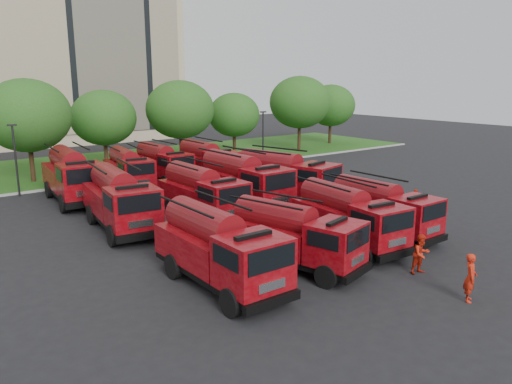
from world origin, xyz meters
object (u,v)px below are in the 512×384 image
Objects in this scene: fire_truck_1 at (293,236)px; fire_truck_2 at (348,217)px; fire_truck_0 at (218,248)px; firefighter_2 at (414,213)px; firefighter_0 at (468,301)px; firefighter_3 at (382,225)px; fire_truck_11 at (206,161)px; fire_truck_5 at (202,194)px; fire_truck_7 at (284,178)px; fire_truck_8 at (72,176)px; firefighter_4 at (142,240)px; fire_truck_9 at (128,170)px; firefighter_1 at (420,273)px; fire_truck_3 at (381,209)px; fire_truck_4 at (120,200)px; fire_truck_10 at (162,163)px; fire_truck_6 at (242,181)px; firefighter_5 at (297,195)px.

fire_truck_2 reaches higher than fire_truck_1.
fire_truck_0 is 4.54× the size of firefighter_2.
firefighter_0 is 1.02× the size of firefighter_3.
fire_truck_1 is at bearing -110.81° from fire_truck_11.
fire_truck_11 is (6.22, 9.60, -0.00)m from fire_truck_5.
fire_truck_5 is at bearing 66.51° from firefighter_2.
fire_truck_7 reaches higher than firefighter_2.
fire_truck_0 is 0.89× the size of fire_truck_7.
fire_truck_8 is 4.50× the size of firefighter_4.
fire_truck_0 is 3.75m from fire_truck_1.
fire_truck_8 is at bearing -36.77° from firefighter_4.
fire_truck_11 is 15.52m from firefighter_4.
fire_truck_9 reaches higher than firefighter_1.
fire_truck_11 is (10.70, 18.31, -0.01)m from fire_truck_0.
firefighter_0 reaches higher than firefighter_3.
firefighter_4 is at bearing 78.95° from firefighter_2.
fire_truck_3 is 0.94× the size of fire_truck_9.
fire_truck_9 is (-6.13, 18.79, 0.04)m from fire_truck_3.
fire_truck_11 is at bearing 7.13° from fire_truck_8.
fire_truck_4 is 4.04× the size of firefighter_0.
fire_truck_10 is (-2.90, 19.72, 0.05)m from fire_truck_3.
fire_truck_0 reaches higher than firefighter_0.
fire_truck_9 is 1.02× the size of fire_truck_10.
fire_truck_7 reaches higher than fire_truck_11.
firefighter_0 reaches higher than firefighter_1.
firefighter_1 is 1.00× the size of firefighter_4.
fire_truck_11 is at bearing 71.76° from fire_truck_6.
fire_truck_3 is at bearing 29.83° from firefighter_0.
fire_truck_6 reaches higher than firefighter_0.
fire_truck_9 is 3.89× the size of firefighter_1.
fire_truck_1 is at bearing -142.67° from fire_truck_7.
fire_truck_2 is 19.34m from fire_truck_8.
fire_truck_8 is at bearing 119.57° from fire_truck_2.
firefighter_4 is at bearing 135.33° from firefighter_1.
firefighter_4 is at bearing 90.74° from fire_truck_0.
fire_truck_7 reaches higher than fire_truck_10.
fire_truck_1 is 0.99× the size of fire_truck_9.
fire_truck_4 is at bearing -141.97° from fire_truck_11.
fire_truck_4 is at bearing 90.90° from fire_truck_0.
fire_truck_4 reaches higher than firefighter_5.
fire_truck_0 is 12.26m from firefighter_3.
firefighter_3 is (1.05, -7.46, -1.72)m from fire_truck_7.
fire_truck_5 is 3.98× the size of firefighter_1.
fire_truck_2 is at bearing -91.83° from fire_truck_6.
fire_truck_7 is at bearing 86.11° from fire_truck_3.
fire_truck_8 is at bearing 120.77° from firefighter_1.
firefighter_3 is at bearing 34.73° from fire_truck_3.
fire_truck_5 is at bearing 65.30° from firefighter_0.
fire_truck_2 is 3.88× the size of firefighter_4.
fire_truck_1 is 8.65m from firefighter_3.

